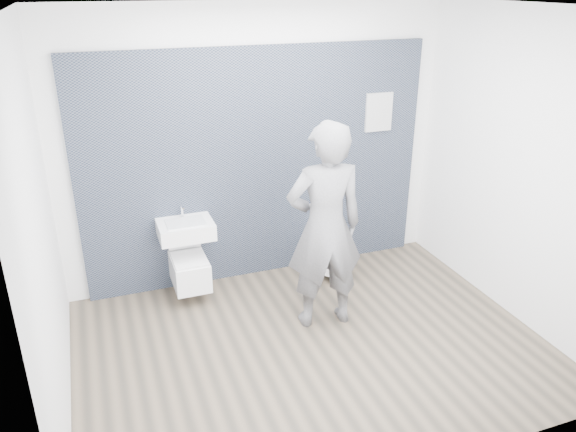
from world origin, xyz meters
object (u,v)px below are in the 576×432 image
object	(u,v)px
washbasin	(186,229)
toilet_rounded	(331,252)
visitor	(325,227)
toilet_square	(190,269)

from	to	relation	value
washbasin	toilet_rounded	xyz separation A→B (m)	(1.52, -0.09, -0.48)
washbasin	visitor	distance (m)	1.43
visitor	toilet_rounded	bearing A→B (deg)	-113.58
toilet_square	visitor	bearing A→B (deg)	-38.70
washbasin	toilet_rounded	world-z (taller)	washbasin
toilet_rounded	visitor	world-z (taller)	visitor
washbasin	toilet_square	distance (m)	0.42
toilet_square	visitor	xyz separation A→B (m)	(1.08, -0.86, 0.65)
toilet_rounded	toilet_square	bearing A→B (deg)	178.09
toilet_square	washbasin	bearing A→B (deg)	90.00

